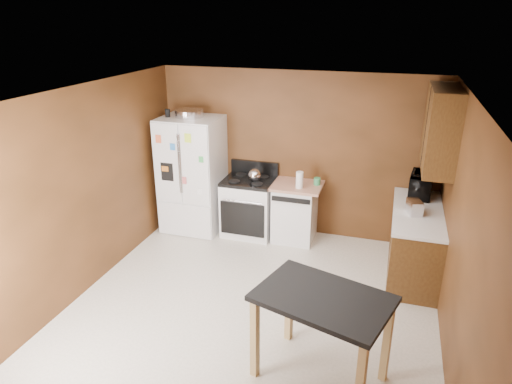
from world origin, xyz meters
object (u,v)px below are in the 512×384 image
at_px(pen_cup, 168,113).
at_px(green_canister, 317,181).
at_px(microwave, 421,185).
at_px(refrigerator, 192,175).
at_px(island, 322,310).
at_px(roasting_pan, 189,113).
at_px(dishwasher, 295,211).
at_px(kettle, 255,175).
at_px(gas_range, 249,206).
at_px(paper_towel, 300,180).
at_px(toaster, 414,207).

relative_size(pen_cup, green_canister, 1.08).
bearing_deg(green_canister, microwave, -0.61).
distance_m(pen_cup, refrigerator, 1.01).
xyz_separation_m(green_canister, island, (0.56, -2.83, -0.18)).
height_order(green_canister, microwave, microwave).
xyz_separation_m(roasting_pan, green_canister, (1.95, 0.11, -0.91)).
bearing_deg(green_canister, refrigerator, -175.19).
xyz_separation_m(roasting_pan, dishwasher, (1.65, 0.03, -1.40)).
xyz_separation_m(roasting_pan, refrigerator, (0.02, -0.05, -0.95)).
xyz_separation_m(kettle, microwave, (2.36, 0.15, 0.05)).
height_order(gas_range, island, gas_range).
height_order(paper_towel, green_canister, paper_towel).
relative_size(kettle, toaster, 0.80).
xyz_separation_m(pen_cup, toaster, (3.61, -0.47, -0.87)).
xyz_separation_m(gas_range, dishwasher, (0.72, 0.02, -0.01)).
distance_m(paper_towel, gas_range, 0.98).
bearing_deg(paper_towel, microwave, 6.54).
height_order(roasting_pan, kettle, roasting_pan).
relative_size(microwave, gas_range, 0.48).
distance_m(green_canister, microwave, 1.45).
bearing_deg(green_canister, paper_towel, -137.03).
bearing_deg(island, pen_cup, 137.21).
distance_m(kettle, green_canister, 0.93).
distance_m(roasting_pan, microwave, 3.49).
height_order(refrigerator, island, refrigerator).
height_order(paper_towel, island, paper_towel).
relative_size(pen_cup, island, 0.09).
relative_size(refrigerator, dishwasher, 2.02).
relative_size(pen_cup, refrigerator, 0.06).
bearing_deg(toaster, island, -128.08).
relative_size(dishwasher, island, 0.66).
relative_size(pen_cup, paper_towel, 0.48).
bearing_deg(island, green_canister, 101.25).
bearing_deg(gas_range, refrigerator, -176.19).
xyz_separation_m(kettle, refrigerator, (-1.02, -0.00, -0.10)).
height_order(roasting_pan, dishwasher, roasting_pan).
bearing_deg(roasting_pan, green_canister, 3.26).
bearing_deg(roasting_pan, toaster, -9.92).
distance_m(paper_towel, green_canister, 0.31).
height_order(refrigerator, dishwasher, refrigerator).
bearing_deg(dishwasher, green_canister, 14.42).
bearing_deg(pen_cup, microwave, 3.07).
height_order(refrigerator, gas_range, refrigerator).
bearing_deg(kettle, paper_towel, -3.76).
relative_size(roasting_pan, kettle, 2.23).
bearing_deg(gas_range, paper_towel, -7.43).
relative_size(green_canister, island, 0.08).
distance_m(roasting_pan, green_canister, 2.16).
bearing_deg(dishwasher, toaster, -20.29).
relative_size(roasting_pan, refrigerator, 0.24).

